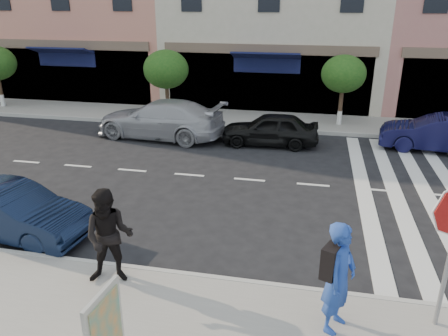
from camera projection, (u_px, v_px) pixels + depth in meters
ground at (224, 244)px, 10.30m from camera, size 120.00×120.00×0.00m
sidewalk_far at (272, 121)px, 20.30m from camera, size 60.00×3.00×0.15m
street_tree_wb at (166, 70)px, 20.25m from camera, size 2.10×2.10×3.06m
street_tree_c at (344, 74)px, 18.71m from camera, size 1.90×1.90×3.04m
photographer at (339, 277)px, 7.17m from camera, size 0.73×0.86×1.99m
walker at (109, 237)px, 8.41m from camera, size 1.11×0.96×1.97m
poster_board at (105, 333)px, 6.45m from camera, size 0.35×0.91×1.39m
car_near_mid at (12, 212)px, 10.47m from camera, size 4.02×1.85×1.28m
car_far_left at (160, 119)px, 17.94m from camera, size 5.53×2.74×1.55m
car_far_mid at (270, 129)px, 17.04m from camera, size 3.79×1.63×1.28m
car_far_right at (438, 133)px, 16.34m from camera, size 4.32×1.98×1.37m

